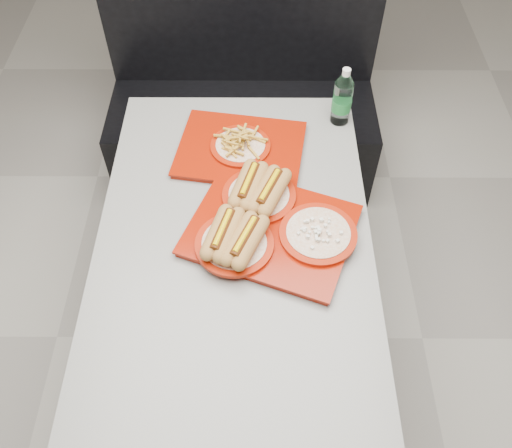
{
  "coord_description": "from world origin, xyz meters",
  "views": [
    {
      "loc": [
        0.08,
        -1.07,
        2.17
      ],
      "look_at": [
        0.07,
        -0.02,
        0.83
      ],
      "focal_mm": 38.0,
      "sensor_mm": 36.0,
      "label": 1
    }
  ],
  "objects_px": {
    "tray_near": "(265,223)",
    "water_bottle": "(342,99)",
    "booth_bench": "(243,103)",
    "tray_far": "(240,147)",
    "diner_table": "(236,263)"
  },
  "relations": [
    {
      "from": "tray_near",
      "to": "tray_far",
      "type": "height_order",
      "value": "tray_near"
    },
    {
      "from": "diner_table",
      "to": "booth_bench",
      "type": "xyz_separation_m",
      "value": [
        0.0,
        1.09,
        -0.18
      ]
    },
    {
      "from": "diner_table",
      "to": "water_bottle",
      "type": "bearing_deg",
      "value": 54.97
    },
    {
      "from": "tray_near",
      "to": "water_bottle",
      "type": "bearing_deg",
      "value": 61.76
    },
    {
      "from": "water_bottle",
      "to": "tray_far",
      "type": "bearing_deg",
      "value": -154.84
    },
    {
      "from": "tray_far",
      "to": "water_bottle",
      "type": "height_order",
      "value": "water_bottle"
    },
    {
      "from": "booth_bench",
      "to": "tray_far",
      "type": "relative_size",
      "value": 2.67
    },
    {
      "from": "booth_bench",
      "to": "tray_near",
      "type": "height_order",
      "value": "booth_bench"
    },
    {
      "from": "water_bottle",
      "to": "diner_table",
      "type": "bearing_deg",
      "value": -125.03
    },
    {
      "from": "tray_near",
      "to": "water_bottle",
      "type": "xyz_separation_m",
      "value": [
        0.29,
        0.55,
        0.06
      ]
    },
    {
      "from": "booth_bench",
      "to": "tray_near",
      "type": "distance_m",
      "value": 1.15
    },
    {
      "from": "booth_bench",
      "to": "tray_near",
      "type": "xyz_separation_m",
      "value": [
        0.1,
        -1.08,
        0.39
      ]
    },
    {
      "from": "booth_bench",
      "to": "diner_table",
      "type": "bearing_deg",
      "value": -90.0
    },
    {
      "from": "diner_table",
      "to": "tray_near",
      "type": "bearing_deg",
      "value": 9.68
    },
    {
      "from": "diner_table",
      "to": "tray_far",
      "type": "distance_m",
      "value": 0.43
    }
  ]
}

